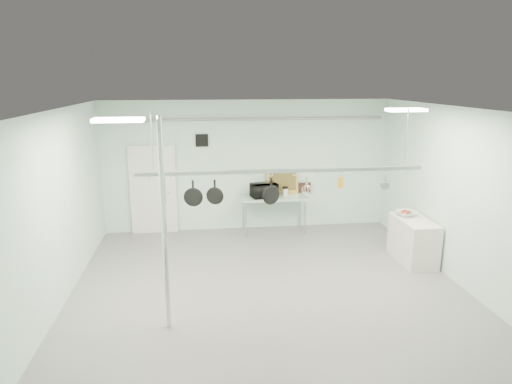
{
  "coord_description": "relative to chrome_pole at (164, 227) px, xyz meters",
  "views": [
    {
      "loc": [
        -1.16,
        -6.99,
        3.69
      ],
      "look_at": [
        -0.16,
        1.0,
        1.68
      ],
      "focal_mm": 32.0,
      "sensor_mm": 36.0,
      "label": 1
    }
  ],
  "objects": [
    {
      "name": "whisk",
      "position": [
        2.31,
        0.9,
        0.31
      ],
      "size": [
        0.2,
        0.2,
        0.35
      ],
      "primitive_type": null,
      "rotation": [
        0.0,
        0.0,
        -0.28
      ],
      "color": "silver",
      "rests_on": "pot_rack"
    },
    {
      "name": "conduit_pipe",
      "position": [
        1.7,
        4.5,
        1.15
      ],
      "size": [
        6.6,
        0.07,
        0.07
      ],
      "primitive_type": "cylinder",
      "rotation": [
        0.0,
        1.57,
        0.0
      ],
      "color": "gray",
      "rests_on": "back_wall"
    },
    {
      "name": "back_wall",
      "position": [
        1.7,
        4.59,
        0.0
      ],
      "size": [
        7.0,
        0.02,
        3.2
      ],
      "primitive_type": "cube",
      "color": "silver",
      "rests_on": "floor"
    },
    {
      "name": "skillet_left",
      "position": [
        0.41,
        0.9,
        0.27
      ],
      "size": [
        0.32,
        0.1,
        0.42
      ],
      "primitive_type": null,
      "rotation": [
        0.0,
        0.0,
        -0.14
      ],
      "color": "black",
      "rests_on": "pot_rack"
    },
    {
      "name": "side_cabinet",
      "position": [
        4.85,
        2.0,
        -1.15
      ],
      "size": [
        0.6,
        1.2,
        0.9
      ],
      "primitive_type": "cube",
      "color": "silver",
      "rests_on": "floor"
    },
    {
      "name": "skillet_right",
      "position": [
        1.71,
        0.9,
        0.26
      ],
      "size": [
        0.32,
        0.18,
        0.46
      ],
      "primitive_type": null,
      "rotation": [
        0.0,
        0.0,
        0.4
      ],
      "color": "black",
      "rests_on": "pot_rack"
    },
    {
      "name": "pot_rack",
      "position": [
        1.9,
        0.9,
        0.63
      ],
      "size": [
        4.8,
        0.06,
        1.0
      ],
      "color": "#B7B7BC",
      "rests_on": "ceiling"
    },
    {
      "name": "coffee_canister",
      "position": [
        2.58,
        4.22,
        -0.6
      ],
      "size": [
        0.16,
        0.16,
        0.18
      ],
      "primitive_type": "cylinder",
      "rotation": [
        0.0,
        0.0,
        -0.26
      ],
      "color": "silver",
      "rests_on": "prep_table"
    },
    {
      "name": "skillet_mid",
      "position": [
        0.77,
        0.9,
        0.29
      ],
      "size": [
        0.29,
        0.14,
        0.4
      ],
      "primitive_type": null,
      "rotation": [
        0.0,
        0.0,
        -0.31
      ],
      "color": "black",
      "rests_on": "pot_rack"
    },
    {
      "name": "ceiling",
      "position": [
        1.7,
        0.6,
        1.59
      ],
      "size": [
        7.0,
        8.0,
        0.02
      ],
      "primitive_type": "cube",
      "color": "silver",
      "rests_on": "back_wall"
    },
    {
      "name": "chrome_pole",
      "position": [
        0.0,
        0.0,
        0.0
      ],
      "size": [
        0.08,
        0.08,
        3.2
      ],
      "primitive_type": "cylinder",
      "color": "silver",
      "rests_on": "floor"
    },
    {
      "name": "floor",
      "position": [
        1.7,
        0.6,
        -1.6
      ],
      "size": [
        8.0,
        8.0,
        0.0
      ],
      "primitive_type": "plane",
      "color": "gray",
      "rests_on": "ground"
    },
    {
      "name": "right_wall",
      "position": [
        5.19,
        0.6,
        0.0
      ],
      "size": [
        0.02,
        8.0,
        3.2
      ],
      "primitive_type": "cube",
      "color": "silver",
      "rests_on": "floor"
    },
    {
      "name": "prep_table",
      "position": [
        2.3,
        4.2,
        -0.77
      ],
      "size": [
        1.6,
        0.7,
        0.91
      ],
      "color": "#A1BEAC",
      "rests_on": "floor"
    },
    {
      "name": "painting_large",
      "position": [
        2.56,
        4.5,
        -0.41
      ],
      "size": [
        0.78,
        0.13,
        0.58
      ],
      "primitive_type": "cube",
      "rotation": [
        -0.14,
        0.0,
        0.0
      ],
      "color": "gold",
      "rests_on": "prep_table"
    },
    {
      "name": "microwave",
      "position": [
        2.05,
        4.16,
        -0.53
      ],
      "size": [
        0.68,
        0.54,
        0.33
      ],
      "primitive_type": "imported",
      "rotation": [
        0.0,
        0.0,
        3.37
      ],
      "color": "black",
      "rests_on": "prep_table"
    },
    {
      "name": "fruit_bowl",
      "position": [
        4.79,
        2.28,
        -0.65
      ],
      "size": [
        0.49,
        0.49,
        0.1
      ],
      "primitive_type": "imported",
      "rotation": [
        0.0,
        0.0,
        0.25
      ],
      "color": "silver",
      "rests_on": "side_cabinet"
    },
    {
      "name": "grater",
      "position": [
        2.9,
        0.9,
        0.38
      ],
      "size": [
        0.09,
        0.04,
        0.21
      ],
      "primitive_type": null,
      "rotation": [
        0.0,
        0.0,
        -0.33
      ],
      "color": "#CCCF18",
      "rests_on": "pot_rack"
    },
    {
      "name": "saucepan",
      "position": [
        3.68,
        0.9,
        0.36
      ],
      "size": [
        0.14,
        0.1,
        0.25
      ],
      "primitive_type": null,
      "rotation": [
        0.0,
        0.0,
        0.09
      ],
      "color": "#BABABF",
      "rests_on": "pot_rack"
    },
    {
      "name": "light_panel_right",
      "position": [
        4.1,
        1.2,
        1.56
      ],
      "size": [
        0.65,
        0.3,
        0.05
      ],
      "primitive_type": "cube",
      "color": "white",
      "rests_on": "ceiling"
    },
    {
      "name": "fruit_cluster",
      "position": [
        4.79,
        2.28,
        -0.61
      ],
      "size": [
        0.24,
        0.24,
        0.09
      ],
      "primitive_type": null,
      "color": "#AE1010",
      "rests_on": "fruit_bowl"
    },
    {
      "name": "door",
      "position": [
        -0.6,
        4.54,
        -0.55
      ],
      "size": [
        1.1,
        0.1,
        2.2
      ],
      "primitive_type": "cube",
      "color": "silver",
      "rests_on": "floor"
    },
    {
      "name": "painting_small",
      "position": [
        3.14,
        4.5,
        -0.57
      ],
      "size": [
        0.3,
        0.09,
        0.25
      ],
      "primitive_type": "cube",
      "rotation": [
        -0.17,
        0.0,
        0.03
      ],
      "color": "black",
      "rests_on": "prep_table"
    },
    {
      "name": "wall_vent",
      "position": [
        0.6,
        4.57,
        0.65
      ],
      "size": [
        0.3,
        0.04,
        0.3
      ],
      "primitive_type": "cube",
      "color": "black",
      "rests_on": "back_wall"
    },
    {
      "name": "light_panel_left",
      "position": [
        -0.5,
        -0.2,
        1.56
      ],
      "size": [
        0.65,
        0.3,
        0.05
      ],
      "primitive_type": "cube",
      "color": "white",
      "rests_on": "ceiling"
    }
  ]
}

